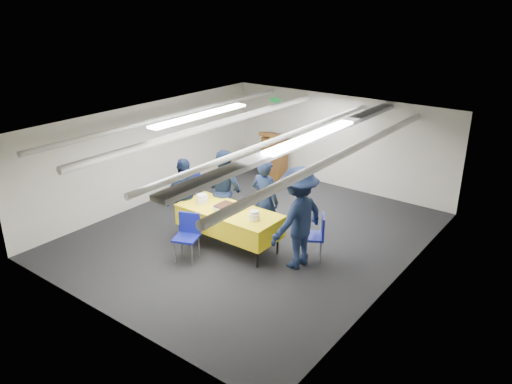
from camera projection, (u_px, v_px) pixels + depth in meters
ground at (252, 234)px, 10.12m from camera, size 7.00×7.00×0.00m
room_shell at (268, 145)px, 9.69m from camera, size 6.00×7.00×2.30m
serving_table at (229, 220)px, 9.43m from camera, size 2.04×0.87×0.77m
sheet_cake at (229, 208)px, 9.35m from camera, size 0.49×0.38×0.09m
plate_stack_left at (202, 199)px, 9.64m from camera, size 0.23×0.23×0.17m
plate_stack_right at (254, 215)px, 8.93m from camera, size 0.20×0.20×0.17m
podium at (275, 155)px, 13.04m from camera, size 0.62×0.53×1.25m
chair_near at (188, 232)px, 9.03m from camera, size 0.55×0.55×0.87m
chair_right at (317, 232)px, 9.00m from camera, size 0.58×0.58×0.87m
chair_left at (192, 184)px, 11.30m from camera, size 0.59×0.59×0.87m
sailor_a at (265, 200)px, 9.65m from camera, size 0.61×0.40×1.65m
sailor_b at (225, 190)px, 10.13m from camera, size 0.88×0.73×1.68m
sailor_c at (184, 197)px, 9.89m from camera, size 0.42×0.95×1.59m
sailor_d at (298, 218)px, 8.64m from camera, size 0.84×1.28×1.85m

